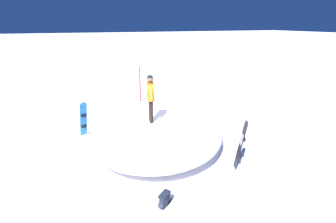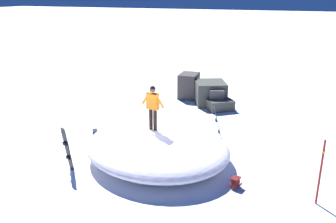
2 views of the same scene
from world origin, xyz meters
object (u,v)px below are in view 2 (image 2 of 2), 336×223
(backpack_near, at_px, (235,182))
(backpack_far, at_px, (95,134))
(trail_marker_pole, at_px, (321,171))
(snowboard_primary_upright, at_px, (67,148))
(snowboarder_standing, at_px, (153,104))
(snowboard_secondary_upright, at_px, (218,124))

(backpack_near, bearing_deg, backpack_far, 74.50)
(backpack_far, xyz_separation_m, trail_marker_pole, (-1.82, -8.98, 0.89))
(trail_marker_pole, bearing_deg, snowboard_primary_upright, 97.39)
(snowboard_primary_upright, relative_size, backpack_near, 2.75)
(trail_marker_pole, bearing_deg, snowboarder_standing, 78.74)
(snowboard_secondary_upright, distance_m, trail_marker_pole, 5.26)
(snowboarder_standing, distance_m, snowboard_primary_upright, 3.45)
(snowboard_secondary_upright, height_order, backpack_far, snowboard_secondary_upright)
(snowboard_secondary_upright, bearing_deg, snowboard_primary_upright, 136.72)
(snowboard_primary_upright, height_order, trail_marker_pole, trail_marker_pole)
(snowboarder_standing, bearing_deg, snowboard_secondary_upright, -40.53)
(backpack_far, height_order, trail_marker_pole, trail_marker_pole)
(snowboard_secondary_upright, relative_size, backpack_near, 2.58)
(snowboard_secondary_upright, xyz_separation_m, trail_marker_pole, (-3.45, -3.96, 0.28))
(snowboard_secondary_upright, xyz_separation_m, backpack_near, (-3.44, -1.50, -0.62))
(backpack_near, xyz_separation_m, backpack_far, (1.81, 6.53, 0.01))
(snowboard_primary_upright, relative_size, backpack_far, 2.83)
(snowboard_primary_upright, height_order, backpack_near, snowboard_primary_upright)
(snowboard_secondary_upright, distance_m, backpack_far, 5.31)
(snowboarder_standing, xyz_separation_m, snowboard_secondary_upright, (2.28, -1.95, -1.31))
(snowboard_primary_upright, bearing_deg, trail_marker_pole, -82.61)
(snowboarder_standing, bearing_deg, snowboard_primary_upright, 134.15)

